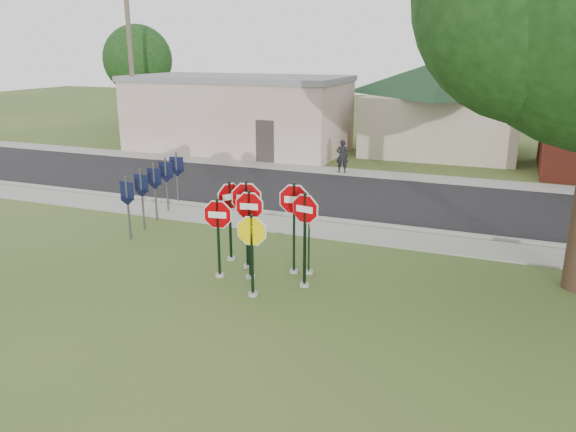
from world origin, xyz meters
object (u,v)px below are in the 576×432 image
at_px(stop_sign_center, 250,224).
at_px(utility_pole_near, 131,62).
at_px(pedestrian, 342,156).
at_px(stop_sign_left, 218,229).
at_px(stop_sign_yellow, 252,247).

distance_m(stop_sign_center, utility_pole_near, 20.03).
bearing_deg(utility_pole_near, pedestrian, -5.39).
bearing_deg(utility_pole_near, stop_sign_center, -45.68).
bearing_deg(stop_sign_left, utility_pole_near, 132.23).
distance_m(stop_sign_yellow, stop_sign_left, 1.49).
height_order(stop_sign_center, pedestrian, stop_sign_center).
relative_size(stop_sign_center, stop_sign_yellow, 1.14).
bearing_deg(stop_sign_left, stop_sign_yellow, -29.77).
distance_m(stop_sign_yellow, utility_pole_near, 21.08).
relative_size(utility_pole_near, pedestrian, 6.13).
xyz_separation_m(stop_sign_left, pedestrian, (-0.61, 13.15, -0.47)).
bearing_deg(stop_sign_yellow, pedestrian, 97.79).
bearing_deg(stop_sign_yellow, utility_pole_near, 133.49).
bearing_deg(stop_sign_left, stop_sign_center, 14.64).
height_order(stop_sign_center, stop_sign_yellow, stop_sign_center).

